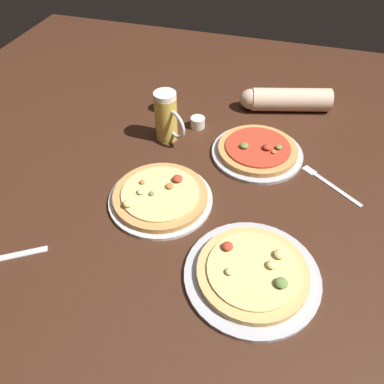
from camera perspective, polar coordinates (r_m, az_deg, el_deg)
The scene contains 10 objects.
ground_plane at distance 1.17m, azimuth 0.00°, elevation -1.22°, with size 2.40×2.40×0.03m, color #3D2114.
pizza_plate_near at distance 0.98m, azimuth 9.02°, elevation -11.87°, with size 0.34×0.34×0.05m.
pizza_plate_far at distance 1.31m, azimuth 9.72°, elevation 6.09°, with size 0.31×0.31×0.05m.
pizza_plate_side at distance 1.14m, azimuth -4.73°, elevation -0.70°, with size 0.31×0.31×0.05m.
beer_mug_dark at distance 1.33m, azimuth -3.76°, elevation 11.09°, with size 0.13×0.10×0.18m.
ramekin_sauce at distance 1.53m, azimuth -4.45°, elevation 12.88°, with size 0.06×0.06×0.04m, color silver.
ramekin_butter at distance 1.42m, azimuth 0.86°, elevation 10.35°, with size 0.05×0.05×0.04m, color silver.
fork_left at distance 1.27m, azimuth 19.89°, elevation 1.13°, with size 0.19×0.15×0.01m.
knife_right at distance 1.12m, azimuth -26.07°, elevation -8.70°, with size 0.19×0.13×0.01m.
diner_arm at distance 1.55m, azimuth 13.37°, elevation 13.26°, with size 0.35×0.16×0.09m.
Camera 1 is at (0.23, -0.78, 0.82)m, focal length 35.76 mm.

